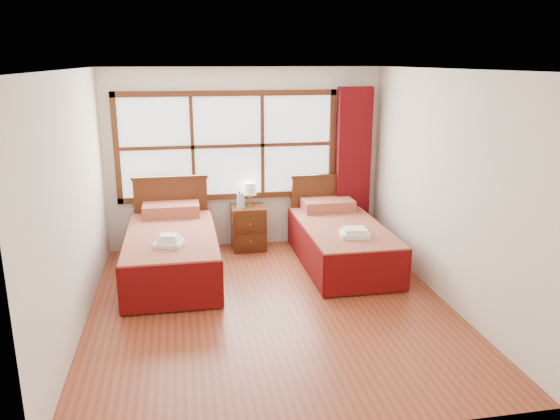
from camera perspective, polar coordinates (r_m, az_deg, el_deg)
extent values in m
plane|color=brown|center=(6.25, -0.96, -10.09)|extent=(4.50, 4.50, 0.00)
plane|color=white|center=(5.64, -1.08, 14.49)|extent=(4.50, 4.50, 0.00)
plane|color=silver|center=(7.99, -3.67, 5.37)|extent=(4.00, 0.00, 4.00)
plane|color=silver|center=(5.84, -20.77, 0.61)|extent=(0.00, 4.50, 4.50)
plane|color=silver|center=(6.44, 16.85, 2.27)|extent=(0.00, 4.50, 4.50)
cube|color=white|center=(7.90, -5.48, 6.69)|extent=(3.00, 0.02, 1.40)
cube|color=#4B2310|center=(8.03, -5.34, 1.44)|extent=(3.16, 0.06, 0.08)
cube|color=#4B2310|center=(7.81, -5.61, 12.04)|extent=(3.16, 0.06, 0.08)
cube|color=#4B2310|center=(7.90, -16.72, 6.11)|extent=(0.08, 0.06, 1.56)
cube|color=#4B2310|center=(8.16, 5.44, 6.97)|extent=(0.08, 0.06, 1.56)
cube|color=#4B2310|center=(7.86, -9.13, 6.51)|extent=(0.05, 0.05, 1.40)
cube|color=#4B2310|center=(7.94, -1.85, 6.79)|extent=(0.05, 0.05, 1.40)
cube|color=#4B2310|center=(7.88, -5.47, 6.67)|extent=(3.00, 0.05, 0.05)
cube|color=#5C090D|center=(8.22, 7.64, 4.63)|extent=(0.50, 0.16, 2.30)
cube|color=#42230D|center=(7.16, -11.14, -5.58)|extent=(0.99, 1.98, 0.32)
cube|color=maroon|center=(7.06, -11.27, -3.34)|extent=(1.11, 2.19, 0.27)
cube|color=#620A0A|center=(7.15, -15.64, -4.77)|extent=(0.03, 2.19, 0.55)
cube|color=#620A0A|center=(7.12, -6.75, -4.36)|extent=(0.03, 2.19, 0.55)
cube|color=#620A0A|center=(6.10, -11.27, -8.04)|extent=(1.11, 0.03, 0.55)
cube|color=maroon|center=(7.76, -11.30, 0.07)|extent=(0.77, 0.45, 0.17)
cube|color=#4B2310|center=(8.00, -11.24, -0.49)|extent=(1.03, 0.06, 1.07)
cube|color=#42230D|center=(7.87, -11.45, 3.34)|extent=(1.07, 0.08, 0.04)
cube|color=#42230D|center=(7.46, 6.46, -4.58)|extent=(0.94, 1.87, 0.31)
cube|color=maroon|center=(7.37, 6.53, -2.53)|extent=(1.05, 2.08, 0.25)
cube|color=#620A0A|center=(7.28, 2.53, -3.92)|extent=(0.03, 2.08, 0.52)
cube|color=#620A0A|center=(7.58, 10.29, -3.39)|extent=(0.03, 2.08, 0.52)
cube|color=#620A0A|center=(6.50, 9.12, -6.57)|extent=(1.05, 0.03, 0.52)
cube|color=maroon|center=(8.00, 5.02, 0.52)|extent=(0.73, 0.43, 0.16)
cube|color=#4B2310|center=(8.27, 4.53, 0.09)|extent=(0.98, 0.06, 1.02)
cube|color=#42230D|center=(8.15, 4.61, 3.61)|extent=(1.02, 0.08, 0.04)
cube|color=#4B2310|center=(7.98, -3.32, -1.87)|extent=(0.48, 0.43, 0.64)
cube|color=#42230D|center=(7.81, -3.10, -3.26)|extent=(0.42, 0.02, 0.19)
cube|color=#42230D|center=(7.73, -3.12, -1.45)|extent=(0.42, 0.02, 0.19)
sphere|color=#A67E38|center=(7.79, -3.08, -3.30)|extent=(0.03, 0.03, 0.03)
sphere|color=#A67E38|center=(7.71, -3.11, -1.49)|extent=(0.03, 0.03, 0.03)
cube|color=white|center=(6.53, -11.53, -3.43)|extent=(0.37, 0.35, 0.05)
cube|color=white|center=(6.52, -11.55, -3.04)|extent=(0.28, 0.26, 0.04)
cube|color=white|center=(6.50, -11.57, -2.69)|extent=(0.23, 0.21, 0.04)
cube|color=white|center=(6.89, 7.81, -2.50)|extent=(0.40, 0.36, 0.06)
cube|color=white|center=(6.88, 7.82, -2.08)|extent=(0.30, 0.27, 0.05)
cylinder|color=#B6853A|center=(7.92, -3.11, 0.50)|extent=(0.11, 0.11, 0.02)
cylinder|color=#B6853A|center=(7.90, -3.12, 1.08)|extent=(0.02, 0.02, 0.15)
cylinder|color=white|center=(7.86, -3.14, 2.23)|extent=(0.18, 0.18, 0.18)
cylinder|color=silver|center=(7.77, -4.26, 0.95)|extent=(0.07, 0.07, 0.22)
cylinder|color=blue|center=(7.74, -4.27, 1.86)|extent=(0.03, 0.03, 0.03)
cylinder|color=silver|center=(7.81, -3.94, 0.93)|extent=(0.06, 0.06, 0.20)
cylinder|color=blue|center=(7.79, -3.95, 1.72)|extent=(0.03, 0.03, 0.03)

